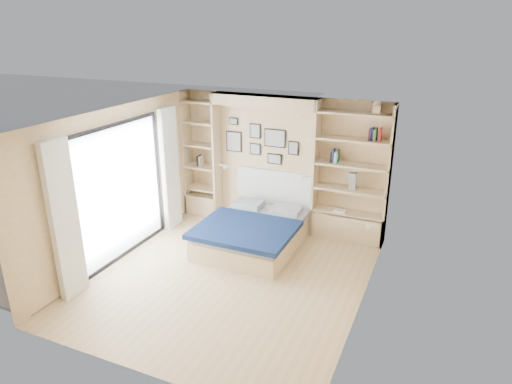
% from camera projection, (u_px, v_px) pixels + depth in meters
% --- Properties ---
extents(ground, '(4.50, 4.50, 0.00)m').
position_uv_depth(ground, '(230.00, 277.00, 7.09)').
color(ground, tan).
rests_on(ground, ground).
extents(room_shell, '(4.50, 4.50, 4.50)m').
position_uv_depth(room_shell, '(248.00, 179.00, 8.17)').
color(room_shell, '#DABA80').
rests_on(room_shell, ground).
extents(bed, '(1.63, 2.13, 1.07)m').
position_uv_depth(bed, '(253.00, 232.00, 8.01)').
color(bed, '#CDB885').
rests_on(bed, ground).
extents(photo_gallery, '(1.48, 0.02, 0.82)m').
position_uv_depth(photo_gallery, '(260.00, 142.00, 8.61)').
color(photo_gallery, black).
rests_on(photo_gallery, ground).
extents(reading_lamps, '(1.92, 0.12, 0.15)m').
position_uv_depth(reading_lamps, '(263.00, 171.00, 8.54)').
color(reading_lamps, silver).
rests_on(reading_lamps, ground).
extents(shelf_decor, '(3.52, 0.23, 2.03)m').
position_uv_depth(shelf_decor, '(345.00, 147.00, 7.82)').
color(shelf_decor, navy).
rests_on(shelf_decor, ground).
extents(deck, '(3.20, 4.00, 0.05)m').
position_uv_depth(deck, '(57.00, 236.00, 8.44)').
color(deck, '#6A5C4E').
rests_on(deck, ground).
extents(deck_chair, '(0.78, 0.94, 0.82)m').
position_uv_depth(deck_chair, '(76.00, 225.00, 7.99)').
color(deck_chair, tan).
rests_on(deck_chair, ground).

